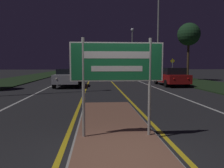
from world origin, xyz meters
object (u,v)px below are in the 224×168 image
object	(u,v)px
streetlight_right_near	(158,19)
warning_sign	(172,67)
car_receding_2	(131,71)
car_approaching_2	(85,70)
highway_sign	(117,66)
car_receding_1	(121,74)
car_receding_0	(171,76)
car_approaching_1	(83,72)
car_approaching_0	(68,77)
streetlight_right_far	(132,42)

from	to	relation	value
streetlight_right_near	warning_sign	world-z (taller)	streetlight_right_near
car_receding_2	car_approaching_2	xyz separation A→B (m)	(-8.41, 4.51, 0.03)
highway_sign	car_receding_1	distance (m)	21.41
car_receding_0	car_approaching_2	world-z (taller)	car_receding_0
car_receding_0	car_receding_1	bearing A→B (deg)	112.78
streetlight_right_near	car_approaching_1	xyz separation A→B (m)	(-8.70, 8.64, -6.06)
car_receding_1	car_approaching_2	xyz separation A→B (m)	(-5.12, 16.61, 0.01)
car_receding_0	car_approaching_0	bearing A→B (deg)	-178.19
streetlight_right_near	warning_sign	distance (m)	6.21
car_receding_0	car_receding_2	xyz separation A→B (m)	(-0.11, 20.18, -0.08)
warning_sign	car_approaching_1	bearing A→B (deg)	150.06
highway_sign	car_approaching_1	size ratio (longest dim) A/B	0.50
car_receding_2	warning_sign	xyz separation A→B (m)	(3.05, -12.34, 0.85)
car_receding_2	car_approaching_1	world-z (taller)	car_approaching_1
car_receding_0	warning_sign	size ratio (longest dim) A/B	1.90
highway_sign	car_approaching_1	world-z (taller)	highway_sign
streetlight_right_near	car_approaching_1	size ratio (longest dim) A/B	2.33
streetlight_right_far	car_receding_1	distance (m)	15.63
warning_sign	car_approaching_0	bearing A→B (deg)	-145.02
car_receding_0	car_receding_1	size ratio (longest dim) A/B	1.06
highway_sign	car_receding_1	size ratio (longest dim) A/B	0.52
car_receding_0	car_approaching_0	distance (m)	8.66
car_receding_0	car_approaching_1	xyz separation A→B (m)	(-8.25, 14.29, -0.03)
car_approaching_1	car_approaching_2	distance (m)	10.40
streetlight_right_near	car_approaching_0	xyz separation A→B (m)	(-9.11, -5.93, -6.03)
streetlight_right_far	car_receding_1	size ratio (longest dim) A/B	1.92
streetlight_right_near	car_approaching_1	distance (m)	13.68
streetlight_right_far	car_approaching_2	size ratio (longest dim) A/B	1.95
car_receding_2	car_approaching_1	size ratio (longest dim) A/B	0.94
streetlight_right_far	car_approaching_0	xyz separation A→B (m)	(-9.07, -22.60, -5.13)
car_receding_1	warning_sign	xyz separation A→B (m)	(6.34, -0.24, 0.83)
car_approaching_0	warning_sign	world-z (taller)	warning_sign
streetlight_right_near	car_receding_1	distance (m)	7.59
highway_sign	car_approaching_2	world-z (taller)	highway_sign
streetlight_right_far	car_approaching_0	bearing A→B (deg)	-111.86
car_receding_0	car_approaching_1	distance (m)	16.50
car_receding_1	car_approaching_0	xyz separation A→B (m)	(-5.27, -8.36, 0.06)
car_receding_1	car_approaching_1	distance (m)	7.89
car_receding_1	streetlight_right_near	bearing A→B (deg)	-32.28
streetlight_right_near	car_approaching_0	bearing A→B (deg)	-146.95
streetlight_right_near	car_approaching_0	world-z (taller)	streetlight_right_near
car_approaching_2	warning_sign	distance (m)	20.39
streetlight_right_far	car_receding_1	xyz separation A→B (m)	(-3.80, -14.25, -5.19)
car_approaching_1	streetlight_right_near	bearing A→B (deg)	-44.78
car_receding_2	car_approaching_2	size ratio (longest dim) A/B	1.00
streetlight_right_near	warning_sign	xyz separation A→B (m)	(2.49, 2.19, -5.25)
car_receding_0	car_receding_1	distance (m)	8.77
highway_sign	car_approaching_1	xyz separation A→B (m)	(-2.30, 27.45, -0.99)
car_approaching_0	car_approaching_2	xyz separation A→B (m)	(0.14, 24.96, -0.04)
car_approaching_1	car_receding_0	bearing A→B (deg)	-59.99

